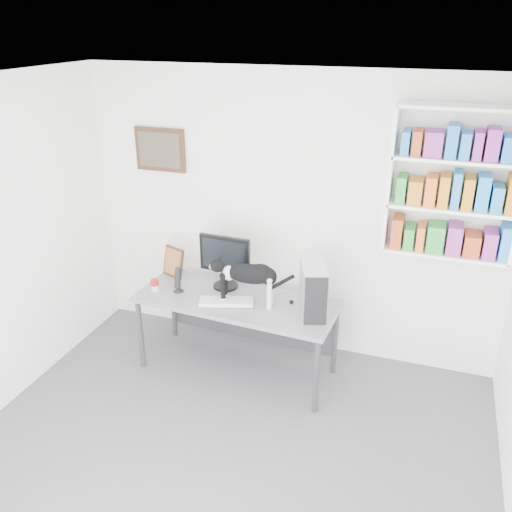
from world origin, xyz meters
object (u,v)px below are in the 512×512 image
at_px(soup_can, 155,285).
at_px(keyboard, 226,301).
at_px(cat, 249,284).
at_px(speaker, 178,279).
at_px(monitor, 225,262).
at_px(desk, 237,335).
at_px(leaning_print, 174,261).
at_px(bookshelf, 454,184).
at_px(pc_tower, 313,289).

bearing_deg(soup_can, keyboard, -0.92).
bearing_deg(soup_can, cat, 1.57).
bearing_deg(speaker, monitor, 51.15).
bearing_deg(cat, monitor, 133.52).
relative_size(desk, monitor, 3.48).
distance_m(desk, cat, 0.60).
bearing_deg(monitor, leaning_print, 176.00).
distance_m(desk, soup_can, 0.89).
xyz_separation_m(bookshelf, cat, (-1.55, -0.55, -0.89)).
distance_m(speaker, soup_can, 0.23).
distance_m(pc_tower, speaker, 1.26).
relative_size(pc_tower, cat, 0.66).
distance_m(bookshelf, pc_tower, 1.42).
bearing_deg(leaning_print, desk, 2.22).
height_order(desk, speaker, speaker).
xyz_separation_m(keyboard, leaning_print, (-0.69, 0.36, 0.13)).
relative_size(bookshelf, monitor, 2.38).
relative_size(monitor, speaker, 2.16).
height_order(soup_can, cat, cat).
bearing_deg(cat, keyboard, -177.41).
bearing_deg(pc_tower, cat, 167.03).
bearing_deg(speaker, bookshelf, 33.27).
distance_m(monitor, pc_tower, 0.90).
distance_m(pc_tower, soup_can, 1.48).
bearing_deg(desk, keyboard, -115.80).
xyz_separation_m(desk, cat, (0.14, -0.06, 0.58)).
xyz_separation_m(keyboard, pc_tower, (0.75, 0.10, 0.20)).
height_order(speaker, cat, cat).
height_order(monitor, keyboard, monitor).
bearing_deg(bookshelf, monitor, -171.06).
height_order(desk, keyboard, keyboard).
bearing_deg(cat, desk, 148.56).
bearing_deg(desk, monitor, 136.16).
bearing_deg(keyboard, pc_tower, -10.21).
distance_m(pc_tower, cat, 0.56).
height_order(desk, soup_can, soup_can).
height_order(bookshelf, monitor, bookshelf).
relative_size(monitor, leaning_print, 1.72).
xyz_separation_m(keyboard, soup_can, (-0.71, 0.01, 0.04)).
xyz_separation_m(desk, soup_can, (-0.77, -0.09, 0.43)).
bearing_deg(desk, bookshelf, 19.71).
bearing_deg(soup_can, leaning_print, 86.20).
xyz_separation_m(desk, speaker, (-0.56, -0.03, 0.50)).
bearing_deg(keyboard, soup_can, 161.34).
bearing_deg(speaker, cat, 17.58).
bearing_deg(soup_can, monitor, 25.73).
distance_m(leaning_print, cat, 0.95).
distance_m(desk, speaker, 0.75).
xyz_separation_m(desk, monitor, (-0.18, 0.20, 0.64)).
distance_m(leaning_print, soup_can, 0.36).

